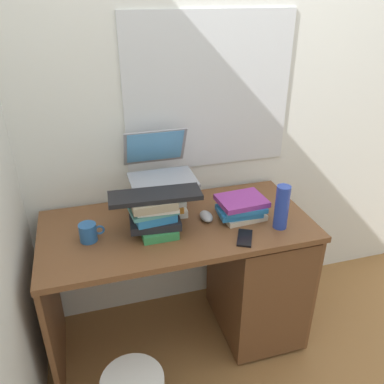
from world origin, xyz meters
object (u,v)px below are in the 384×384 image
object	(u,v)px
water_bottle	(282,207)
cell_phone	(245,238)
mug	(88,232)
laptop	(159,166)
book_stack_tall	(163,198)
keyboard	(155,195)
desk	(239,271)
book_stack_side	(241,208)
computer_mouse	(206,216)
book_stack_keyboard_riser	(155,215)

from	to	relation	value
water_bottle	cell_phone	xyz separation A→B (m)	(-0.20, -0.05, -0.11)
mug	cell_phone	bearing A→B (deg)	-15.25
mug	water_bottle	world-z (taller)	water_bottle
laptop	book_stack_tall	bearing A→B (deg)	-91.20
cell_phone	water_bottle	bearing A→B (deg)	39.76
keyboard	mug	size ratio (longest dim) A/B	3.60
desk	cell_phone	xyz separation A→B (m)	(-0.07, -0.19, 0.35)
keyboard	book_stack_tall	bearing A→B (deg)	70.74
book_stack_tall	book_stack_side	xyz separation A→B (m)	(0.37, -0.14, -0.04)
desk	book_stack_side	distance (m)	0.41
book_stack_side	keyboard	distance (m)	0.46
book_stack_tall	keyboard	world-z (taller)	keyboard
book_stack_side	cell_phone	distance (m)	0.20
computer_mouse	cell_phone	world-z (taller)	computer_mouse
computer_mouse	mug	bearing A→B (deg)	-177.28
laptop	cell_phone	bearing A→B (deg)	-51.58
book_stack_keyboard_riser	book_stack_tall	bearing A→B (deg)	64.95
desk	laptop	size ratio (longest dim) A/B	3.91
book_stack_side	laptop	xyz separation A→B (m)	(-0.37, 0.21, 0.19)
desk	water_bottle	distance (m)	0.50
book_stack_keyboard_riser	mug	xyz separation A→B (m)	(-0.31, 0.02, -0.05)
book_stack_keyboard_riser	computer_mouse	distance (m)	0.28
book_stack_tall	mug	world-z (taller)	book_stack_tall
computer_mouse	water_bottle	size ratio (longest dim) A/B	0.47
laptop	cell_phone	xyz separation A→B (m)	(0.31, -0.39, -0.24)
book_stack_keyboard_riser	water_bottle	bearing A→B (deg)	-11.30
book_stack_keyboard_riser	mug	size ratio (longest dim) A/B	2.11
desk	keyboard	distance (m)	0.71
water_bottle	cell_phone	world-z (taller)	water_bottle
cell_phone	book_stack_keyboard_riser	bearing A→B (deg)	-176.74
book_stack_tall	mug	bearing A→B (deg)	-160.55
keyboard	laptop	bearing A→B (deg)	76.88
keyboard	water_bottle	bearing A→B (deg)	-7.17
book_stack_tall	cell_phone	bearing A→B (deg)	-45.88
book_stack_side	mug	bearing A→B (deg)	179.45
book_stack_tall	book_stack_keyboard_riser	world-z (taller)	book_stack_keyboard_riser
laptop	computer_mouse	bearing A→B (deg)	-42.46
cell_phone	book_stack_side	bearing A→B (deg)	99.45
desk	book_stack_keyboard_riser	world-z (taller)	book_stack_keyboard_riser
book_stack_side	computer_mouse	bearing A→B (deg)	168.78
laptop	water_bottle	bearing A→B (deg)	-33.83
laptop	mug	distance (m)	0.48
book_stack_tall	book_stack_side	bearing A→B (deg)	-20.97
water_bottle	book_stack_keyboard_riser	bearing A→B (deg)	168.70
book_stack_side	computer_mouse	world-z (taller)	book_stack_side
keyboard	cell_phone	world-z (taller)	keyboard
computer_mouse	desk	bearing A→B (deg)	-7.85
cell_phone	keyboard	bearing A→B (deg)	-176.31
desk	computer_mouse	world-z (taller)	computer_mouse
keyboard	cell_phone	xyz separation A→B (m)	(0.38, -0.16, -0.20)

